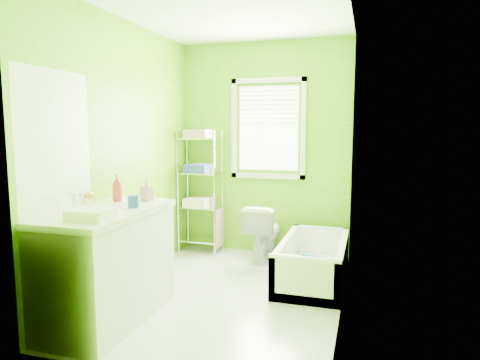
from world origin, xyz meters
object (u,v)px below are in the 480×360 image
(toilet, at_px, (264,232))
(wire_shelf_unit, at_px, (201,178))
(vanity, at_px, (108,262))
(bathtub, at_px, (313,267))

(toilet, height_order, wire_shelf_unit, wire_shelf_unit)
(vanity, height_order, wire_shelf_unit, wire_shelf_unit)
(toilet, distance_m, wire_shelf_unit, 1.04)
(wire_shelf_unit, bearing_deg, bathtub, -24.88)
(vanity, xyz_separation_m, wire_shelf_unit, (-0.02, 2.07, 0.45))
(bathtub, distance_m, wire_shelf_unit, 1.83)
(bathtub, xyz_separation_m, wire_shelf_unit, (-1.50, 0.69, 0.79))
(bathtub, distance_m, vanity, 2.05)
(toilet, xyz_separation_m, wire_shelf_unit, (-0.84, 0.12, 0.60))
(toilet, bearing_deg, vanity, 69.38)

